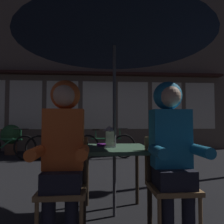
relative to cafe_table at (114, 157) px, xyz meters
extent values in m
plane|color=black|center=(0.00, 0.00, -0.64)|extent=(60.00, 60.00, 0.00)
cube|color=#42664C|center=(0.00, 0.00, 0.08)|extent=(0.72, 0.72, 0.04)
cylinder|color=#2D2319|center=(-0.31, -0.31, -0.29)|extent=(0.04, 0.04, 0.70)
cylinder|color=#2D2319|center=(0.31, -0.31, -0.29)|extent=(0.04, 0.04, 0.70)
cylinder|color=#2D2319|center=(-0.31, 0.31, -0.29)|extent=(0.04, 0.04, 0.70)
cylinder|color=#2D2319|center=(0.31, 0.31, -0.29)|extent=(0.04, 0.04, 0.70)
cylinder|color=#4C4C51|center=(0.00, 0.00, 0.49)|extent=(0.04, 0.04, 2.25)
cone|color=black|center=(0.00, 0.00, 1.42)|extent=(2.10, 2.10, 0.38)
sphere|color=#4C4C51|center=(0.00, 0.00, 1.64)|extent=(0.06, 0.06, 0.06)
cube|color=white|center=(-0.05, 0.01, 0.11)|extent=(0.11, 0.11, 0.02)
cube|color=white|center=(-0.05, 0.01, 0.20)|extent=(0.09, 0.09, 0.16)
pyramid|color=white|center=(-0.05, 0.01, 0.31)|extent=(0.11, 0.11, 0.06)
cube|color=olive|center=(-0.48, -0.44, -0.21)|extent=(0.40, 0.40, 0.04)
cylinder|color=olive|center=(-0.31, -0.27, -0.43)|extent=(0.03, 0.03, 0.41)
cylinder|color=olive|center=(-0.65, -0.27, -0.43)|extent=(0.03, 0.03, 0.41)
cube|color=olive|center=(-0.48, -0.26, 0.02)|extent=(0.40, 0.03, 0.42)
cube|color=olive|center=(0.48, -0.44, -0.21)|extent=(0.40, 0.40, 0.04)
cylinder|color=olive|center=(0.65, -0.61, -0.43)|extent=(0.03, 0.03, 0.41)
cylinder|color=olive|center=(0.31, -0.61, -0.43)|extent=(0.03, 0.03, 0.41)
cylinder|color=olive|center=(0.65, -0.27, -0.43)|extent=(0.03, 0.03, 0.41)
cylinder|color=olive|center=(0.31, -0.27, -0.43)|extent=(0.03, 0.03, 0.41)
cube|color=olive|center=(0.48, -0.26, 0.02)|extent=(0.40, 0.03, 0.42)
cylinder|color=black|center=(-0.39, -0.57, -0.41)|extent=(0.11, 0.11, 0.45)
cylinder|color=black|center=(-0.57, -0.57, -0.41)|extent=(0.11, 0.11, 0.45)
cube|color=black|center=(-0.48, -0.44, -0.11)|extent=(0.32, 0.36, 0.16)
cube|color=#E05B23|center=(-0.48, -0.40, 0.23)|extent=(0.34, 0.22, 0.52)
cylinder|color=#E05B23|center=(-0.30, -0.62, 0.14)|extent=(0.09, 0.30, 0.09)
cylinder|color=#E05B23|center=(-0.66, -0.62, 0.14)|extent=(0.09, 0.30, 0.09)
sphere|color=tan|center=(-0.48, -0.40, 0.62)|extent=(0.21, 0.21, 0.21)
sphere|color=#E05B23|center=(-0.48, -0.35, 0.63)|extent=(0.27, 0.27, 0.27)
cylinder|color=black|center=(0.57, -0.57, -0.41)|extent=(0.11, 0.11, 0.45)
cylinder|color=black|center=(0.39, -0.57, -0.41)|extent=(0.11, 0.11, 0.45)
cube|color=black|center=(0.48, -0.44, -0.11)|extent=(0.32, 0.36, 0.16)
cube|color=teal|center=(0.48, -0.40, 0.23)|extent=(0.34, 0.22, 0.52)
cylinder|color=teal|center=(0.66, -0.62, 0.14)|extent=(0.09, 0.30, 0.09)
cylinder|color=teal|center=(0.30, -0.62, 0.14)|extent=(0.09, 0.30, 0.09)
sphere|color=tan|center=(0.48, -0.40, 0.62)|extent=(0.21, 0.21, 0.21)
sphere|color=teal|center=(0.48, -0.35, 0.63)|extent=(0.27, 0.27, 0.27)
cube|color=#6B5B4C|center=(-0.15, 5.40, 2.46)|extent=(10.00, 0.60, 6.20)
cube|color=#EAE5C6|center=(-2.66, 5.09, 0.96)|extent=(1.10, 0.02, 1.70)
cube|color=#EAE5C6|center=(-1.41, 5.09, 0.96)|extent=(1.10, 0.02, 1.70)
cube|color=#EAE5C6|center=(-0.15, 5.09, 0.96)|extent=(1.10, 0.02, 1.70)
cube|color=#EAE5C6|center=(1.11, 5.09, 0.96)|extent=(1.10, 0.02, 1.70)
cube|color=#EAE5C6|center=(2.36, 5.09, 0.96)|extent=(1.10, 0.02, 1.70)
cube|color=#EAE5C6|center=(3.62, 5.09, 0.96)|extent=(1.10, 0.02, 1.70)
cube|color=#331914|center=(-0.15, 4.95, 2.06)|extent=(9.00, 0.36, 0.08)
torus|color=black|center=(-2.08, 3.35, -0.31)|extent=(0.66, 0.19, 0.66)
cylinder|color=#236B3D|center=(-2.58, 3.46, -0.09)|extent=(0.82, 0.21, 0.04)
cylinder|color=#236B3D|center=(-2.70, 3.49, -0.28)|extent=(0.60, 0.16, 0.44)
cylinder|color=#236B3D|center=(-2.20, 3.38, 0.05)|extent=(0.02, 0.02, 0.28)
cylinder|color=black|center=(-2.20, 3.38, 0.19)|extent=(0.44, 0.12, 0.02)
torus|color=black|center=(-0.72, 3.43, -0.31)|extent=(0.66, 0.12, 0.66)
torus|color=black|center=(-1.73, 3.33, -0.31)|extent=(0.66, 0.12, 0.66)
cylinder|color=#ADA89E|center=(-1.22, 3.38, -0.09)|extent=(0.84, 0.12, 0.04)
cylinder|color=#ADA89E|center=(-1.35, 3.37, -0.28)|extent=(0.61, 0.10, 0.44)
cylinder|color=#ADA89E|center=(-1.51, 3.35, 0.03)|extent=(0.02, 0.02, 0.24)
cube|color=black|center=(-1.51, 3.35, 0.16)|extent=(0.21, 0.10, 0.04)
cylinder|color=#ADA89E|center=(-0.84, 3.42, 0.05)|extent=(0.02, 0.02, 0.28)
cylinder|color=black|center=(-0.84, 3.42, 0.19)|extent=(0.44, 0.07, 0.02)
torus|color=black|center=(0.57, 3.49, -0.31)|extent=(0.66, 0.08, 0.66)
torus|color=black|center=(-0.45, 3.44, -0.31)|extent=(0.66, 0.08, 0.66)
cylinder|color=#236B3D|center=(0.06, 3.47, -0.09)|extent=(0.84, 0.08, 0.04)
cylinder|color=#236B3D|center=(-0.06, 3.46, -0.28)|extent=(0.61, 0.07, 0.44)
cylinder|color=#236B3D|center=(-0.22, 3.45, 0.03)|extent=(0.02, 0.02, 0.24)
cube|color=black|center=(-0.22, 3.45, 0.16)|extent=(0.20, 0.09, 0.04)
cylinder|color=#236B3D|center=(0.45, 3.49, 0.05)|extent=(0.02, 0.02, 0.28)
cylinder|color=black|center=(0.45, 3.49, 0.19)|extent=(0.44, 0.05, 0.02)
cube|color=#661E7A|center=(-0.09, 0.13, 0.11)|extent=(0.22, 0.17, 0.02)
cylinder|color=brown|center=(-2.85, 4.39, -0.47)|extent=(0.36, 0.36, 0.34)
sphere|color=#285B2D|center=(-2.85, 4.39, -0.02)|extent=(0.60, 0.60, 0.60)
camera|label=1|loc=(-0.19, -2.26, 0.38)|focal=33.12mm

